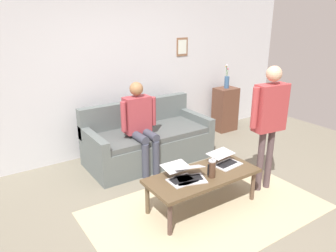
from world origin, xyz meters
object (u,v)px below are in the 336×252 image
object	(u,v)px
couch	(147,141)
side_shelf	(225,109)
laptop_right	(180,176)
french_press	(212,168)
person_seated	(140,122)
flower_vase	(227,81)
laptop_center	(225,161)
person_standing	(270,113)
coffee_table	(203,178)
laptop_left	(189,175)

from	to	relation	value
couch	side_shelf	bearing A→B (deg)	-169.79
laptop_right	french_press	size ratio (longest dim) A/B	1.54
side_shelf	person_seated	distance (m)	2.27
person_seated	flower_vase	bearing A→B (deg)	-165.17
laptop_center	person_standing	xyz separation A→B (m)	(-0.53, 0.17, 0.56)
coffee_table	flower_vase	world-z (taller)	flower_vase
laptop_right	flower_vase	bearing A→B (deg)	-142.72
person_standing	flower_vase	bearing A→B (deg)	-120.31
french_press	flower_vase	distance (m)	2.84
laptop_center	person_standing	world-z (taller)	person_standing
french_press	flower_vase	world-z (taller)	flower_vase
laptop_left	couch	bearing A→B (deg)	-102.20
french_press	flower_vase	xyz separation A→B (m)	(-2.02, -1.94, 0.43)
couch	flower_vase	distance (m)	2.07
person_standing	person_seated	size ratio (longest dim) A/B	1.25
flower_vase	person_seated	world-z (taller)	same
laptop_right	person_seated	distance (m)	1.26
laptop_center	person_seated	xyz separation A→B (m)	(0.51, -1.21, 0.26)
couch	french_press	xyz separation A→B (m)	(0.09, 1.60, 0.22)
laptop_center	side_shelf	world-z (taller)	side_shelf
laptop_center	flower_vase	distance (m)	2.49
laptop_right	french_press	bearing A→B (deg)	155.28
laptop_center	laptop_right	bearing A→B (deg)	0.87
coffee_table	laptop_right	xyz separation A→B (m)	(0.29, -0.05, 0.09)
laptop_left	french_press	xyz separation A→B (m)	(-0.23, 0.11, 0.06)
laptop_left	laptop_right	size ratio (longest dim) A/B	1.13
laptop_center	couch	bearing A→B (deg)	-79.31
person_standing	person_seated	bearing A→B (deg)	-53.06
side_shelf	french_press	bearing A→B (deg)	43.84
laptop_left	person_seated	bearing A→B (deg)	-93.79
coffee_table	flower_vase	bearing A→B (deg)	-138.32
french_press	person_seated	world-z (taller)	person_seated
couch	french_press	size ratio (longest dim) A/B	7.94
flower_vase	person_standing	bearing A→B (deg)	59.69
coffee_table	person_standing	xyz separation A→B (m)	(-0.92, 0.11, 0.65)
couch	laptop_center	size ratio (longest dim) A/B	5.14
laptop_center	laptop_right	world-z (taller)	laptop_right
laptop_left	person_standing	bearing A→B (deg)	174.21
flower_vase	laptop_right	bearing A→B (deg)	37.28
laptop_left	laptop_right	bearing A→B (deg)	-25.62
side_shelf	coffee_table	bearing A→B (deg)	41.67
laptop_right	side_shelf	bearing A→B (deg)	-142.73
side_shelf	flower_vase	xyz separation A→B (m)	(0.00, -0.00, 0.54)
laptop_left	side_shelf	bearing A→B (deg)	-140.87
laptop_left	laptop_right	world-z (taller)	laptop_left
side_shelf	flower_vase	distance (m)	0.54
couch	side_shelf	world-z (taller)	couch
coffee_table	side_shelf	size ratio (longest dim) A/B	1.61
laptop_left	laptop_right	xyz separation A→B (m)	(0.10, -0.05, 0.00)
french_press	person_seated	size ratio (longest dim) A/B	0.19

